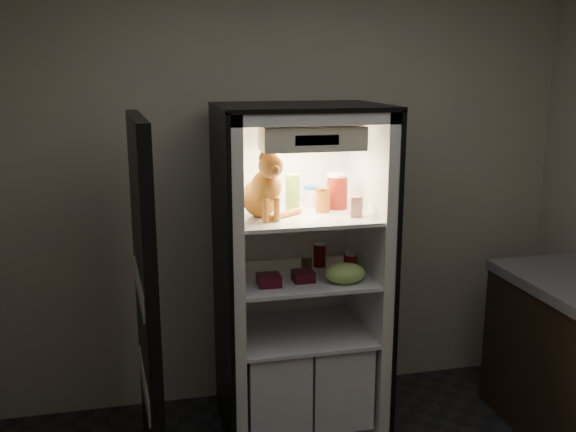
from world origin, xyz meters
name	(u,v)px	position (x,y,z in m)	size (l,w,h in m)	color
room_shell	(398,203)	(0.00, 0.00, 1.62)	(3.60, 3.60, 3.60)	white
refrigerator	(299,296)	(0.00, 1.38, 0.79)	(0.90, 0.72, 1.88)	white
fridge_door	(147,309)	(-0.85, 1.05, 0.91)	(0.11, 0.87, 1.85)	black
tabby_cat	(264,191)	(-0.22, 1.27, 1.44)	(0.34, 0.38, 0.39)	#C86F19
parmesan_shaker	(293,192)	(-0.03, 1.40, 1.39)	(0.08, 0.08, 0.20)	#25892F
mayo_tub	(311,196)	(0.10, 1.49, 1.35)	(0.08, 0.08, 0.12)	white
salsa_jar	(323,200)	(0.12, 1.33, 1.36)	(0.08, 0.08, 0.14)	maroon
pepper_jar	(337,191)	(0.22, 1.40, 1.39)	(0.12, 0.12, 0.20)	maroon
cream_carton	(355,206)	(0.26, 1.19, 1.34)	(0.06, 0.06, 0.11)	silver
soda_can_a	(320,255)	(0.14, 1.44, 1.01)	(0.07, 0.07, 0.14)	black
soda_can_b	(349,261)	(0.28, 1.33, 1.00)	(0.06, 0.06, 0.11)	black
soda_can_c	(351,265)	(0.26, 1.24, 1.00)	(0.07, 0.07, 0.12)	black
condiment_jar	(307,263)	(0.05, 1.40, 0.98)	(0.06, 0.06, 0.09)	#523817
grape_bag	(345,273)	(0.19, 1.13, 0.99)	(0.22, 0.16, 0.11)	#99C75C
berry_box_left	(269,280)	(-0.21, 1.18, 0.97)	(0.12, 0.12, 0.06)	#540E1E
berry_box_right	(303,276)	(-0.02, 1.21, 0.97)	(0.11, 0.11, 0.06)	#540E1E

